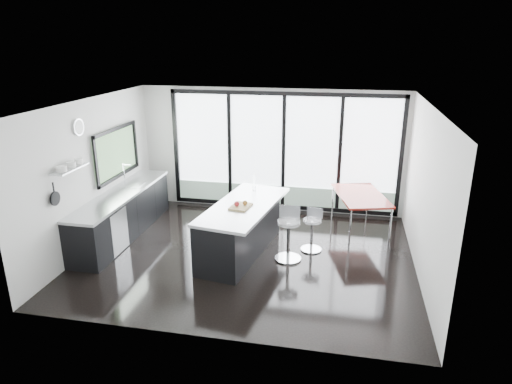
% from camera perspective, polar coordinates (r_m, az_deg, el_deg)
% --- Properties ---
extents(floor, '(6.00, 5.00, 0.00)m').
position_cam_1_polar(floor, '(8.57, -1.06, -7.89)').
color(floor, black).
rests_on(floor, ground).
extents(ceiling, '(6.00, 5.00, 0.00)m').
position_cam_1_polar(ceiling, '(7.73, -1.19, 10.99)').
color(ceiling, white).
rests_on(ceiling, wall_back).
extents(wall_back, '(6.00, 0.09, 2.80)m').
position_cam_1_polar(wall_back, '(10.36, 3.31, 4.37)').
color(wall_back, silver).
rests_on(wall_back, ground).
extents(wall_front, '(6.00, 0.00, 2.80)m').
position_cam_1_polar(wall_front, '(5.79, -6.50, -6.38)').
color(wall_front, silver).
rests_on(wall_front, ground).
extents(wall_left, '(0.26, 5.00, 2.80)m').
position_cam_1_polar(wall_left, '(9.31, -18.95, 3.55)').
color(wall_left, silver).
rests_on(wall_left, ground).
extents(wall_right, '(0.00, 5.00, 2.80)m').
position_cam_1_polar(wall_right, '(7.98, 20.42, -0.31)').
color(wall_right, silver).
rests_on(wall_right, ground).
extents(counter_cabinets, '(0.69, 3.24, 1.36)m').
position_cam_1_polar(counter_cabinets, '(9.61, -16.33, -2.63)').
color(counter_cabinets, black).
rests_on(counter_cabinets, floor).
extents(island, '(1.37, 2.52, 1.27)m').
position_cam_1_polar(island, '(8.47, -1.98, -4.52)').
color(island, black).
rests_on(island, floor).
extents(bar_stool_near, '(0.50, 0.50, 0.76)m').
position_cam_1_polar(bar_stool_near, '(8.27, 4.07, -6.04)').
color(bar_stool_near, silver).
rests_on(bar_stool_near, floor).
extents(bar_stool_far, '(0.48, 0.48, 0.63)m').
position_cam_1_polar(bar_stool_far, '(8.70, 6.97, -5.33)').
color(bar_stool_far, silver).
rests_on(bar_stool_far, floor).
extents(red_table, '(1.26, 1.72, 0.83)m').
position_cam_1_polar(red_table, '(9.61, 12.80, -2.64)').
color(red_table, maroon).
rests_on(red_table, floor).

